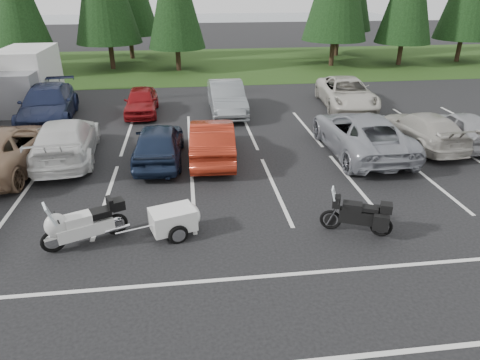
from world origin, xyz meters
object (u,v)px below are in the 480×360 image
(car_near_5, at_px, (212,140))
(car_far_1, at_px, (48,105))
(car_near_2, at_px, (5,148))
(car_near_3, at_px, (66,140))
(car_near_6, at_px, (361,133))
(car_near_7, at_px, (422,129))
(touring_motorcycle, at_px, (84,220))
(car_far_3, at_px, (227,98))
(adventure_motorcycle, at_px, (357,212))
(car_near_8, at_px, (462,128))
(car_far_4, at_px, (346,93))
(car_far_2, at_px, (141,101))
(car_near_4, at_px, (159,143))
(cargo_trailer, at_px, (173,222))
(box_truck, at_px, (24,79))

(car_near_5, height_order, car_far_1, car_far_1)
(car_near_2, height_order, car_near_3, car_near_2)
(car_near_6, xyz_separation_m, car_near_7, (2.82, 0.50, -0.11))
(car_near_3, xyz_separation_m, touring_motorcycle, (1.83, -6.05, -0.09))
(car_far_3, height_order, adventure_motorcycle, car_far_3)
(car_near_8, relative_size, car_far_4, 0.74)
(adventure_motorcycle, bearing_deg, car_near_2, 174.90)
(car_near_8, distance_m, car_far_3, 10.85)
(car_far_2, bearing_deg, car_near_3, -112.48)
(car_near_7, xyz_separation_m, touring_motorcycle, (-12.27, -5.79, -0.01))
(touring_motorcycle, bearing_deg, adventure_motorcycle, -27.14)
(car_near_2, distance_m, car_far_2, 7.72)
(car_near_7, bearing_deg, car_near_4, -0.59)
(car_far_1, bearing_deg, car_near_4, -52.27)
(car_near_8, relative_size, car_far_2, 1.04)
(car_near_4, distance_m, car_far_2, 6.56)
(car_near_2, bearing_deg, car_far_1, -83.98)
(car_near_2, height_order, cargo_trailer, car_near_2)
(car_near_6, distance_m, touring_motorcycle, 10.84)
(cargo_trailer, bearing_deg, car_far_1, 100.90)
(box_truck, distance_m, car_far_1, 3.55)
(car_near_7, bearing_deg, touring_motorcycle, 22.34)
(car_far_1, height_order, touring_motorcycle, car_far_1)
(car_near_2, distance_m, car_near_7, 16.05)
(car_far_4, bearing_deg, car_far_2, -174.40)
(car_near_5, xyz_separation_m, car_far_2, (-3.14, 6.40, -0.09))
(car_near_2, bearing_deg, car_near_7, -172.93)
(car_near_2, height_order, car_near_8, car_near_2)
(box_truck, relative_size, car_near_2, 1.00)
(car_near_5, height_order, touring_motorcycle, car_near_5)
(car_near_7, relative_size, car_far_1, 0.82)
(car_near_3, bearing_deg, car_far_3, -146.39)
(car_near_7, distance_m, car_far_1, 16.93)
(cargo_trailer, bearing_deg, car_near_7, 11.44)
(car_near_6, relative_size, car_far_1, 1.00)
(car_near_5, bearing_deg, car_far_2, -61.22)
(car_far_3, bearing_deg, box_truck, 165.51)
(car_near_3, height_order, touring_motorcycle, car_near_3)
(car_near_3, distance_m, car_near_5, 5.50)
(box_truck, xyz_separation_m, car_near_5, (9.33, -8.61, -0.70))
(car_near_6, distance_m, adventure_motorcycle, 6.16)
(car_far_1, height_order, cargo_trailer, car_far_1)
(car_near_4, relative_size, car_near_8, 1.08)
(car_near_2, height_order, car_far_4, car_near_2)
(touring_motorcycle, bearing_deg, car_far_2, 63.70)
(car_near_5, relative_size, car_far_2, 1.17)
(car_near_4, bearing_deg, box_truck, -47.52)
(box_truck, bearing_deg, car_far_2, -19.65)
(box_truck, relative_size, car_near_7, 1.19)
(car_near_8, distance_m, car_far_2, 14.82)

